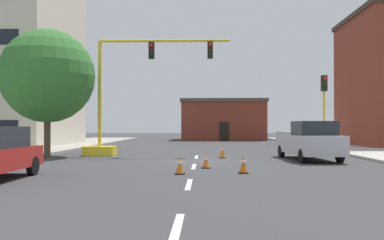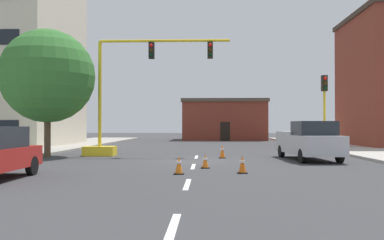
{
  "view_description": "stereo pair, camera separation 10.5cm",
  "coord_description": "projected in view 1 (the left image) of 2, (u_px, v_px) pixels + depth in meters",
  "views": [
    {
      "loc": [
        0.49,
        -21.24,
        1.77
      ],
      "look_at": [
        -0.27,
        3.24,
        2.09
      ],
      "focal_mm": 39.51,
      "sensor_mm": 36.0,
      "label": 1
    },
    {
      "loc": [
        0.6,
        -21.24,
        1.77
      ],
      "look_at": [
        -0.27,
        3.24,
        2.09
      ],
      "focal_mm": 39.51,
      "sensor_mm": 36.0,
      "label": 2
    }
  ],
  "objects": [
    {
      "name": "traffic_signal_gantry",
      "position": [
        118.0,
        118.0,
        24.77
      ],
      "size": [
        8.55,
        1.2,
        6.83
      ],
      "color": "yellow",
      "rests_on": "ground_plane"
    },
    {
      "name": "building_brick_center",
      "position": [
        223.0,
        120.0,
        52.71
      ],
      "size": [
        10.23,
        8.56,
        4.95
      ],
      "color": "brown",
      "rests_on": "ground_plane"
    },
    {
      "name": "lane_stripe_seg_1",
      "position": [
        189.0,
        184.0,
        12.73
      ],
      "size": [
        0.16,
        2.4,
        0.01
      ],
      "primitive_type": "cube",
      "color": "silver",
      "rests_on": "ground_plane"
    },
    {
      "name": "pickup_truck_silver",
      "position": [
        309.0,
        141.0,
        21.69
      ],
      "size": [
        2.48,
        5.56,
        1.99
      ],
      "color": "#BCBCC1",
      "rests_on": "ground_plane"
    },
    {
      "name": "ground_plane",
      "position": [
        195.0,
        161.0,
        21.22
      ],
      "size": [
        160.0,
        160.0,
        0.0
      ],
      "primitive_type": "plane",
      "color": "#38383A"
    },
    {
      "name": "lane_stripe_seg_3",
      "position": [
        196.0,
        157.0,
        23.72
      ],
      "size": [
        0.16,
        2.4,
        0.01
      ],
      "primitive_type": "cube",
      "color": "silver",
      "rests_on": "ground_plane"
    },
    {
      "name": "sidewalk_left",
      "position": [
        30.0,
        150.0,
        29.59
      ],
      "size": [
        6.0,
        56.0,
        0.14
      ],
      "primitive_type": "cube",
      "color": "#9E998E",
      "rests_on": "ground_plane"
    },
    {
      "name": "tree_left_near",
      "position": [
        48.0,
        76.0,
        23.86
      ],
      "size": [
        5.28,
        5.28,
        7.22
      ],
      "color": "brown",
      "rests_on": "ground_plane"
    },
    {
      "name": "traffic_cone_roadside_c",
      "position": [
        180.0,
        165.0,
        15.32
      ],
      "size": [
        0.36,
        0.36,
        0.68
      ],
      "color": "black",
      "rests_on": "ground_plane"
    },
    {
      "name": "traffic_cone_roadside_b",
      "position": [
        243.0,
        164.0,
        15.63
      ],
      "size": [
        0.36,
        0.36,
        0.68
      ],
      "color": "black",
      "rests_on": "ground_plane"
    },
    {
      "name": "lane_stripe_seg_0",
      "position": [
        177.0,
        229.0,
        7.23
      ],
      "size": [
        0.16,
        2.4,
        0.01
      ],
      "primitive_type": "cube",
      "color": "silver",
      "rests_on": "ground_plane"
    },
    {
      "name": "traffic_cone_roadside_a",
      "position": [
        222.0,
        151.0,
        22.9
      ],
      "size": [
        0.36,
        0.36,
        0.74
      ],
      "color": "black",
      "rests_on": "ground_plane"
    },
    {
      "name": "traffic_light_pole_right",
      "position": [
        324.0,
        96.0,
        25.44
      ],
      "size": [
        0.32,
        0.47,
        4.8
      ],
      "color": "yellow",
      "rests_on": "ground_plane"
    },
    {
      "name": "sidewalk_right",
      "position": [
        370.0,
        150.0,
        28.85
      ],
      "size": [
        6.0,
        56.0,
        0.14
      ],
      "primitive_type": "cube",
      "color": "#B2ADA3",
      "rests_on": "ground_plane"
    },
    {
      "name": "lane_stripe_seg_2",
      "position": [
        194.0,
        166.0,
        18.22
      ],
      "size": [
        0.16,
        2.4,
        0.01
      ],
      "primitive_type": "cube",
      "color": "silver",
      "rests_on": "ground_plane"
    },
    {
      "name": "traffic_cone_roadside_d",
      "position": [
        206.0,
        161.0,
        17.49
      ],
      "size": [
        0.36,
        0.36,
        0.6
      ],
      "color": "black",
      "rests_on": "ground_plane"
    }
  ]
}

